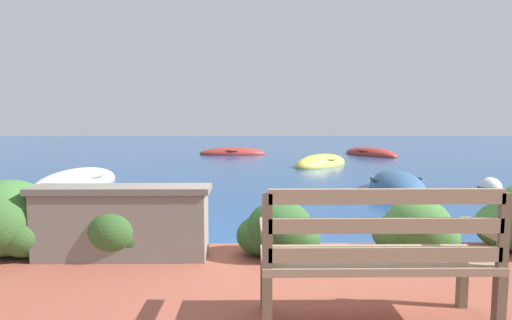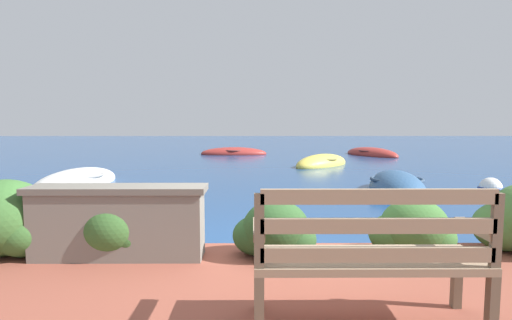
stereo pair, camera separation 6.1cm
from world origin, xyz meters
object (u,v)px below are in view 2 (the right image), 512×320
Objects in this scene: rowboat_far at (322,164)px; rowboat_outer at (371,154)px; rowboat_nearest at (396,189)px; mooring_buoy at (491,188)px; park_bench at (369,253)px; rowboat_mid at (77,183)px; rowboat_distant at (234,153)px.

rowboat_far reaches higher than rowboat_outer.
rowboat_nearest is 5.18× the size of mooring_buoy.
park_bench is 7.69m from mooring_buoy.
rowboat_nearest is at bearing 141.41° from rowboat_outer.
rowboat_far is 5.26m from rowboat_outer.
rowboat_outer is at bearing -173.19° from rowboat_far.
rowboat_nearest is at bearing 90.13° from rowboat_mid.
rowboat_distant is (-3.37, 4.85, -0.01)m from rowboat_far.
rowboat_distant is at bearing 59.95° from rowboat_outer.
rowboat_nearest reaches higher than rowboat_far.
mooring_buoy is at bearing 153.56° from rowboat_outer.
rowboat_nearest is at bearing 49.43° from rowboat_far.
rowboat_nearest is 2.11m from mooring_buoy.
park_bench is at bearing 138.30° from rowboat_outer.
rowboat_mid is 8.03m from rowboat_far.
park_bench is 16.57m from rowboat_outer.
park_bench is at bearing 33.70° from rowboat_far.
park_bench reaches higher than rowboat_far.
park_bench is 16.51m from rowboat_distant.
rowboat_nearest is 0.97× the size of rowboat_far.
mooring_buoy is (6.19, -10.21, 0.03)m from rowboat_distant.
rowboat_distant is 6.05× the size of mooring_buoy.
rowboat_far is at bearing 119.67° from rowboat_outer.
rowboat_distant is (3.32, 9.29, -0.01)m from rowboat_mid.
rowboat_distant is at bearing 121.22° from mooring_buoy.
park_bench reaches higher than rowboat_mid.
park_bench reaches higher than mooring_buoy.
rowboat_nearest is 11.05m from rowboat_distant.
rowboat_mid is 9.86m from rowboat_distant.
rowboat_distant is at bearing 168.02° from rowboat_mid.
rowboat_far reaches higher than rowboat_distant.
rowboat_nearest is at bearing -69.88° from rowboat_distant.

